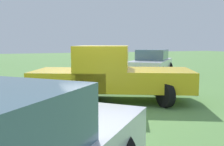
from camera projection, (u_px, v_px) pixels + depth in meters
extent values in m
plane|color=#5B8C47|center=(107.00, 104.00, 7.98)|extent=(80.00, 80.00, 0.00)
cylinder|color=black|center=(159.00, 86.00, 9.20)|extent=(0.73, 0.22, 0.73)
cylinder|color=black|center=(165.00, 95.00, 7.55)|extent=(0.73, 0.22, 0.73)
cylinder|color=black|center=(69.00, 84.00, 9.45)|extent=(0.73, 0.22, 0.73)
cylinder|color=black|center=(56.00, 93.00, 7.80)|extent=(0.73, 0.22, 0.73)
cube|color=gold|center=(159.00, 79.00, 8.35)|extent=(2.67, 2.70, 0.64)
cube|color=gold|center=(103.00, 67.00, 8.44)|extent=(2.49, 2.34, 1.40)
cube|color=slate|center=(103.00, 54.00, 8.39)|extent=(2.24, 2.05, 0.48)
cube|color=gold|center=(72.00, 79.00, 8.57)|extent=(2.85, 3.07, 0.60)
cube|color=silver|center=(189.00, 88.00, 8.30)|extent=(1.74, 0.95, 0.16)
cylinder|color=black|center=(28.00, 143.00, 4.00)|extent=(0.69, 0.20, 0.69)
cylinder|color=black|center=(160.00, 72.00, 13.64)|extent=(0.66, 0.20, 0.66)
cylinder|color=black|center=(131.00, 71.00, 14.18)|extent=(0.66, 0.20, 0.66)
cylinder|color=black|center=(168.00, 67.00, 16.51)|extent=(0.66, 0.20, 0.66)
cylinder|color=black|center=(144.00, 66.00, 17.05)|extent=(0.66, 0.20, 0.66)
cube|color=white|center=(151.00, 66.00, 15.32)|extent=(4.69, 4.49, 0.68)
cube|color=slate|center=(152.00, 55.00, 15.46)|extent=(2.61, 2.58, 0.60)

